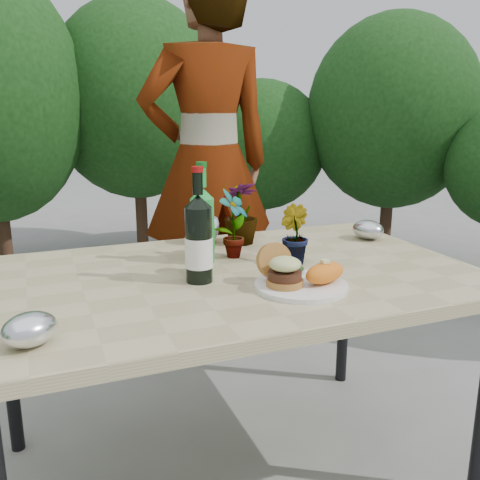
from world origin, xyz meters
name	(u,v)px	position (x,y,z in m)	size (l,w,h in m)	color
ground	(232,470)	(0.00, 0.00, 0.00)	(80.00, 80.00, 0.00)	slate
patio_table	(231,289)	(0.00, 0.00, 0.69)	(1.60, 1.00, 0.75)	tan
shrub_hedge	(150,121)	(0.13, 1.72, 1.18)	(6.91, 5.12, 2.25)	#382316
dinner_plate	(301,286)	(0.14, -0.22, 0.76)	(0.28, 0.28, 0.01)	white
burger_stack	(282,269)	(0.09, -0.20, 0.81)	(0.11, 0.16, 0.11)	#B7722D
sweet_potato	(325,273)	(0.21, -0.24, 0.80)	(0.15, 0.08, 0.06)	orange
grilled_veg	(292,270)	(0.16, -0.13, 0.78)	(0.08, 0.05, 0.03)	olive
wine_bottle	(199,240)	(-0.12, -0.04, 0.88)	(0.09, 0.09, 0.36)	black
sparkling_water	(202,226)	(-0.05, 0.15, 0.88)	(0.08, 0.08, 0.35)	green
plastic_cup	(196,259)	(-0.11, 0.04, 0.80)	(0.07, 0.07, 0.10)	silver
seedling_left	(233,224)	(0.07, 0.17, 0.87)	(0.13, 0.09, 0.25)	#296020
seedling_mid	(293,235)	(0.24, 0.02, 0.85)	(0.11, 0.09, 0.20)	#23531C
seedling_right	(241,213)	(0.17, 0.34, 0.87)	(0.14, 0.14, 0.25)	#2A571E
blue_bowl	(204,230)	(0.04, 0.41, 0.80)	(0.12, 0.12, 0.10)	white
foil_packet_left	(30,329)	(-0.62, -0.33, 0.79)	(0.13, 0.11, 0.08)	silver
foil_packet_right	(368,230)	(0.68, 0.21, 0.79)	(0.13, 0.11, 0.08)	#B8BABF
person	(208,164)	(0.28, 1.08, 0.98)	(0.72, 0.47, 1.97)	#9D604E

